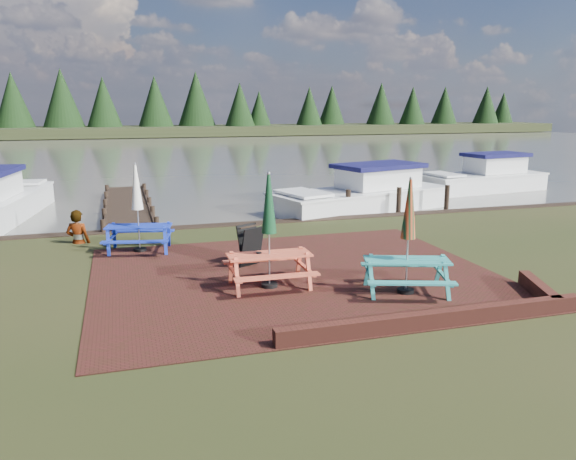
% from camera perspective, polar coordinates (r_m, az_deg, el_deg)
% --- Properties ---
extents(ground, '(120.00, 120.00, 0.00)m').
position_cam_1_polar(ground, '(11.96, 2.23, -6.06)').
color(ground, black).
rests_on(ground, ground).
extents(paving, '(9.00, 7.50, 0.02)m').
position_cam_1_polar(paving, '(12.86, 0.78, -4.66)').
color(paving, '#371A11').
rests_on(paving, ground).
extents(brick_wall, '(6.21, 1.79, 0.30)m').
position_cam_1_polar(brick_wall, '(10.79, 17.49, -7.91)').
color(brick_wall, '#4C1E16').
rests_on(brick_wall, ground).
extents(water, '(120.00, 60.00, 0.02)m').
position_cam_1_polar(water, '(48.01, -12.36, 7.72)').
color(water, '#4A483F').
rests_on(water, ground).
extents(far_treeline, '(120.00, 10.00, 8.10)m').
position_cam_1_polar(far_treeline, '(76.80, -14.26, 11.79)').
color(far_treeline, black).
rests_on(far_treeline, ground).
extents(picnic_table_teal, '(2.13, 2.00, 2.40)m').
position_cam_1_polar(picnic_table_teal, '(11.73, 12.02, -2.42)').
color(picnic_table_teal, teal).
rests_on(picnic_table_teal, ground).
extents(picnic_table_red, '(1.80, 1.60, 2.45)m').
position_cam_1_polar(picnic_table_red, '(11.84, -1.92, -1.91)').
color(picnic_table_red, '#E15839').
rests_on(picnic_table_red, ground).
extents(picnic_table_blue, '(1.96, 1.82, 2.34)m').
position_cam_1_polar(picnic_table_blue, '(15.31, -14.96, 0.84)').
color(picnic_table_blue, '#172EB2').
rests_on(picnic_table_blue, ground).
extents(chalkboard, '(0.65, 0.81, 0.98)m').
position_cam_1_polar(chalkboard, '(13.62, -3.85, -1.54)').
color(chalkboard, black).
rests_on(chalkboard, ground).
extents(jetty, '(1.76, 9.08, 1.00)m').
position_cam_1_polar(jetty, '(22.30, -15.98, 2.52)').
color(jetty, black).
rests_on(jetty, ground).
extents(boat_near, '(7.65, 4.35, 1.96)m').
position_cam_1_polar(boat_near, '(21.99, 7.75, 3.48)').
color(boat_near, white).
rests_on(boat_near, ground).
extents(boat_far, '(6.51, 3.03, 1.96)m').
position_cam_1_polar(boat_far, '(28.43, 19.34, 4.93)').
color(boat_far, white).
rests_on(boat_far, ground).
extents(person, '(0.81, 0.68, 1.88)m').
position_cam_1_polar(person, '(16.78, -20.74, 1.87)').
color(person, gray).
rests_on(person, ground).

